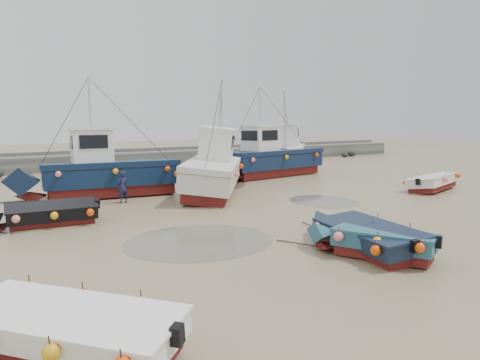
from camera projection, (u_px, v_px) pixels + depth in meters
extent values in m
plane|color=#97825D|center=(263.00, 217.00, 19.98)|extent=(120.00, 120.00, 0.00)
cube|color=slate|center=(118.00, 160.00, 38.70)|extent=(60.00, 2.20, 1.20)
cube|color=slate|center=(114.00, 151.00, 39.63)|extent=(60.00, 0.60, 0.25)
ellipsoid|color=black|center=(189.00, 164.00, 38.75)|extent=(0.84, 0.86, 0.51)
ellipsoid|color=black|center=(210.00, 160.00, 41.41)|extent=(0.98, 1.07, 0.72)
ellipsoid|color=black|center=(276.00, 159.00, 43.73)|extent=(0.78, 0.90, 0.59)
ellipsoid|color=black|center=(345.00, 155.00, 48.40)|extent=(0.68, 0.72, 0.52)
ellipsoid|color=black|center=(317.00, 157.00, 45.90)|extent=(0.60, 0.70, 0.31)
ellipsoid|color=black|center=(56.00, 169.00, 34.88)|extent=(0.99, 0.80, 0.58)
ellipsoid|color=black|center=(257.00, 160.00, 42.95)|extent=(0.54, 0.46, 0.30)
ellipsoid|color=black|center=(232.00, 161.00, 41.87)|extent=(0.61, 0.47, 0.46)
ellipsoid|color=black|center=(351.00, 153.00, 49.31)|extent=(0.92, 0.97, 0.58)
ellipsoid|color=black|center=(68.00, 170.00, 35.12)|extent=(0.61, 0.53, 0.32)
ellipsoid|color=black|center=(241.00, 160.00, 43.06)|extent=(0.67, 0.55, 0.43)
ellipsoid|color=black|center=(26.00, 173.00, 33.12)|extent=(0.65, 0.60, 0.37)
ellipsoid|color=black|center=(233.00, 161.00, 41.25)|extent=(0.88, 0.64, 0.62)
ellipsoid|color=black|center=(115.00, 168.00, 36.24)|extent=(0.64, 0.62, 0.48)
ellipsoid|color=black|center=(211.00, 162.00, 41.33)|extent=(0.55, 0.45, 0.29)
cylinder|color=#5F574A|center=(199.00, 241.00, 16.13)|extent=(5.29, 5.29, 0.01)
cylinder|color=#5F574A|center=(324.00, 201.00, 23.59)|extent=(3.28, 3.28, 0.01)
cylinder|color=#5F574A|center=(195.00, 183.00, 30.05)|extent=(6.09, 6.09, 0.01)
cube|color=maroon|center=(73.00, 345.00, 8.56)|extent=(3.51, 3.73, 0.30)
cube|color=white|center=(72.00, 325.00, 8.51)|extent=(3.87, 4.09, 0.45)
cube|color=brown|center=(72.00, 317.00, 8.48)|extent=(3.21, 3.40, 0.10)
cube|color=white|center=(71.00, 312.00, 8.47)|extent=(3.98, 4.20, 0.07)
cube|color=black|center=(180.00, 333.00, 7.82)|extent=(0.28, 0.28, 0.35)
sphere|color=#ED4806|center=(124.00, 358.00, 7.16)|extent=(0.30, 0.30, 0.30)
sphere|color=#ED4806|center=(144.00, 308.00, 9.02)|extent=(0.30, 0.30, 0.30)
sphere|color=#ED4806|center=(54.00, 345.00, 7.56)|extent=(0.30, 0.30, 0.30)
sphere|color=#ED4806|center=(87.00, 300.00, 9.42)|extent=(0.30, 0.30, 0.30)
sphere|color=#ED4806|center=(34.00, 292.00, 9.83)|extent=(0.30, 0.30, 0.30)
cube|color=maroon|center=(370.00, 247.00, 14.92)|extent=(1.91, 3.76, 0.30)
cube|color=#111C31|center=(370.00, 235.00, 14.87)|extent=(2.20, 4.05, 0.45)
pyramid|color=#111C31|center=(330.00, 208.00, 16.89)|extent=(1.78, 0.93, 0.90)
cube|color=brown|center=(370.00, 230.00, 14.84)|extent=(1.78, 3.40, 0.10)
cube|color=#111C31|center=(370.00, 228.00, 14.83)|extent=(2.28, 4.15, 0.07)
cube|color=black|center=(417.00, 246.00, 13.00)|extent=(0.24, 0.21, 0.35)
cylinder|color=black|center=(316.00, 228.00, 17.87)|extent=(0.30, 1.99, 0.04)
sphere|color=#ED4806|center=(377.00, 248.00, 13.08)|extent=(0.30, 0.30, 0.30)
sphere|color=#ED4806|center=(412.00, 235.00, 14.52)|extent=(0.30, 0.30, 0.30)
sphere|color=#ED4806|center=(345.00, 235.00, 14.48)|extent=(0.30, 0.30, 0.30)
sphere|color=#ED4806|center=(379.00, 224.00, 15.93)|extent=(0.30, 0.30, 0.30)
sphere|color=#ED4806|center=(318.00, 225.00, 15.88)|extent=(0.30, 0.30, 0.30)
cube|color=maroon|center=(383.00, 253.00, 14.22)|extent=(2.30, 2.95, 0.30)
cube|color=#215163|center=(384.00, 241.00, 14.16)|extent=(2.57, 3.22, 0.45)
pyramid|color=#215163|center=(327.00, 220.00, 15.04)|extent=(1.52, 1.26, 0.90)
cube|color=brown|center=(384.00, 236.00, 14.14)|extent=(2.11, 2.68, 0.10)
cube|color=#215163|center=(384.00, 233.00, 14.13)|extent=(2.65, 3.30, 0.07)
cube|color=black|center=(438.00, 243.00, 13.35)|extent=(0.28, 0.26, 0.35)
cylinder|color=black|center=(303.00, 245.00, 15.59)|extent=(0.98, 1.78, 0.04)
sphere|color=#ED4806|center=(419.00, 250.00, 12.88)|extent=(0.30, 0.30, 0.30)
sphere|color=#ED4806|center=(410.00, 235.00, 14.52)|extent=(0.30, 0.30, 0.30)
sphere|color=#ED4806|center=(377.00, 244.00, 13.48)|extent=(0.30, 0.30, 0.30)
sphere|color=#ED4806|center=(372.00, 230.00, 15.12)|extent=(0.30, 0.30, 0.30)
sphere|color=#ED4806|center=(338.00, 239.00, 14.08)|extent=(0.30, 0.30, 0.30)
cube|color=maroon|center=(433.00, 188.00, 27.09)|extent=(4.10, 2.51, 0.30)
cube|color=silver|center=(433.00, 181.00, 27.03)|extent=(4.44, 2.83, 0.45)
pyramid|color=silver|center=(448.00, 170.00, 28.77)|extent=(1.18, 1.76, 0.90)
cube|color=brown|center=(434.00, 178.00, 27.01)|extent=(3.71, 2.32, 0.10)
cube|color=silver|center=(434.00, 177.00, 27.00)|extent=(4.55, 2.92, 0.07)
cube|color=black|center=(420.00, 182.00, 25.40)|extent=(0.24, 0.27, 0.35)
cylinder|color=black|center=(452.00, 183.00, 29.62)|extent=(1.91, 0.66, 0.04)
sphere|color=#ED4806|center=(407.00, 181.00, 26.40)|extent=(0.30, 0.30, 0.30)
sphere|color=#ED4806|center=(447.00, 182.00, 26.00)|extent=(0.30, 0.30, 0.30)
sphere|color=#ED4806|center=(421.00, 177.00, 28.04)|extent=(0.30, 0.30, 0.30)
sphere|color=#ED4806|center=(459.00, 178.00, 27.64)|extent=(0.30, 0.30, 0.30)
cube|color=maroon|center=(53.00, 221.00, 18.57)|extent=(3.15, 1.30, 0.30)
cube|color=black|center=(52.00, 212.00, 18.52)|extent=(3.39, 1.51, 0.45)
cube|color=brown|center=(52.00, 208.00, 18.50)|extent=(2.85, 1.21, 0.10)
cube|color=black|center=(52.00, 205.00, 18.48)|extent=(3.47, 1.56, 0.07)
cube|color=black|center=(97.00, 204.00, 19.27)|extent=(0.19, 0.23, 0.35)
sphere|color=#ED4806|center=(90.00, 210.00, 18.41)|extent=(0.30, 0.30, 0.30)
sphere|color=#ED4806|center=(67.00, 204.00, 19.48)|extent=(0.30, 0.30, 0.30)
sphere|color=#ED4806|center=(54.00, 213.00, 17.82)|extent=(0.30, 0.30, 0.30)
sphere|color=#ED4806|center=(33.00, 207.00, 18.89)|extent=(0.30, 0.30, 0.30)
sphere|color=#ED4806|center=(16.00, 216.00, 17.23)|extent=(0.30, 0.30, 0.30)
cube|color=maroon|center=(112.00, 191.00, 25.08)|extent=(6.55, 2.66, 0.55)
cube|color=#0C1D39|center=(112.00, 177.00, 24.97)|extent=(7.05, 3.07, 0.95)
pyramid|color=#0C1D39|center=(29.00, 168.00, 23.22)|extent=(1.65, 2.55, 1.40)
cube|color=brown|center=(111.00, 168.00, 24.90)|extent=(6.89, 2.96, 0.08)
cube|color=#0C1D39|center=(111.00, 165.00, 24.88)|extent=(7.21, 3.13, 0.30)
cube|color=white|center=(92.00, 147.00, 24.36)|extent=(2.15, 1.88, 1.70)
cube|color=white|center=(91.00, 130.00, 24.23)|extent=(2.33, 2.03, 0.12)
cube|color=black|center=(71.00, 143.00, 23.90)|extent=(0.19, 1.44, 0.68)
cylinder|color=#B7B7B2|center=(90.00, 103.00, 24.05)|extent=(0.10, 0.10, 2.60)
cylinder|color=black|center=(7.00, 203.00, 22.99)|extent=(2.99, 0.34, 0.05)
sphere|color=#FA7A74|center=(168.00, 171.00, 24.86)|extent=(0.30, 0.30, 0.30)
sphere|color=#FA7A74|center=(132.00, 167.00, 26.69)|extent=(0.30, 0.30, 0.30)
sphere|color=#FA7A74|center=(116.00, 173.00, 23.73)|extent=(0.30, 0.30, 0.30)
sphere|color=#FA7A74|center=(82.00, 169.00, 25.55)|extent=(0.30, 0.30, 0.30)
sphere|color=#FA7A74|center=(59.00, 176.00, 22.59)|extent=(0.30, 0.30, 0.30)
cube|color=maroon|center=(211.00, 190.00, 25.41)|extent=(5.57, 6.87, 0.55)
cube|color=silver|center=(210.00, 176.00, 25.31)|extent=(6.16, 7.50, 0.95)
pyramid|color=silver|center=(218.00, 157.00, 29.38)|extent=(2.88, 2.58, 1.40)
cube|color=brown|center=(210.00, 167.00, 25.24)|extent=(5.98, 7.30, 0.08)
cube|color=silver|center=(210.00, 164.00, 25.22)|extent=(6.29, 7.66, 0.30)
cube|color=white|center=(212.00, 145.00, 26.07)|extent=(2.57, 2.64, 1.70)
cube|color=white|center=(212.00, 129.00, 25.95)|extent=(2.78, 2.85, 0.12)
cube|color=black|center=(214.00, 140.00, 27.05)|extent=(1.27, 0.87, 0.68)
cylinder|color=#B7B7B2|center=(212.00, 104.00, 25.76)|extent=(0.10, 0.10, 2.60)
cylinder|color=black|center=(220.00, 181.00, 30.75)|extent=(1.71, 2.52, 0.05)
sphere|color=#FA7A74|center=(175.00, 177.00, 22.45)|extent=(0.30, 0.30, 0.30)
sphere|color=#FA7A74|center=(234.00, 172.00, 24.22)|extent=(0.30, 0.30, 0.30)
sphere|color=#FA7A74|center=(188.00, 168.00, 26.30)|extent=(0.30, 0.30, 0.30)
sphere|color=#FA7A74|center=(239.00, 164.00, 28.07)|extent=(0.30, 0.30, 0.30)
cube|color=maroon|center=(272.00, 172.00, 33.44)|extent=(7.42, 3.41, 0.55)
cube|color=#0F1D38|center=(272.00, 162.00, 33.33)|extent=(8.00, 3.90, 0.95)
pyramid|color=#0F1D38|center=(223.00, 155.00, 30.50)|extent=(1.83, 2.96, 1.40)
cube|color=brown|center=(272.00, 154.00, 33.26)|extent=(7.81, 3.77, 0.08)
cube|color=#0F1D38|center=(272.00, 152.00, 33.24)|extent=(8.18, 3.98, 0.30)
cube|color=white|center=(261.00, 139.00, 32.46)|extent=(2.27, 2.22, 1.70)
cube|color=white|center=(261.00, 126.00, 32.33)|extent=(2.45, 2.40, 0.12)
cube|color=black|center=(250.00, 136.00, 31.79)|extent=(0.30, 1.64, 0.68)
cylinder|color=#B7B7B2|center=(261.00, 106.00, 32.14)|extent=(0.10, 0.10, 2.60)
cylinder|color=black|center=(208.00, 182.00, 30.01)|extent=(2.97, 0.50, 0.05)
sphere|color=#FA7A74|center=(317.00, 156.00, 34.03)|extent=(0.30, 0.30, 0.30)
sphere|color=#FA7A74|center=(273.00, 154.00, 35.40)|extent=(0.30, 0.30, 0.30)
sphere|color=#FA7A74|center=(287.00, 158.00, 32.12)|extent=(0.30, 0.30, 0.30)
sphere|color=#FA7A74|center=(242.00, 156.00, 33.49)|extent=(0.30, 0.30, 0.30)
sphere|color=#FA7A74|center=(253.00, 161.00, 30.22)|extent=(0.30, 0.30, 0.30)
cube|color=maroon|center=(290.00, 167.00, 36.57)|extent=(5.05, 5.47, 0.55)
cube|color=silver|center=(290.00, 158.00, 36.47)|extent=(5.58, 6.01, 0.95)
pyramid|color=silver|center=(293.00, 146.00, 39.74)|extent=(2.78, 2.65, 1.40)
cube|color=brown|center=(290.00, 151.00, 36.40)|extent=(5.42, 5.84, 0.08)
cube|color=silver|center=(290.00, 149.00, 36.38)|extent=(5.71, 6.14, 0.30)
cube|color=white|center=(291.00, 136.00, 37.01)|extent=(2.59, 2.63, 1.70)
cube|color=white|center=(291.00, 125.00, 36.89)|extent=(2.80, 2.84, 0.12)
cube|color=black|center=(292.00, 133.00, 37.97)|extent=(1.14, 0.97, 0.68)
cylinder|color=#B7B7B2|center=(292.00, 107.00, 36.70)|extent=(0.10, 0.10, 2.60)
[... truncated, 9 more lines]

